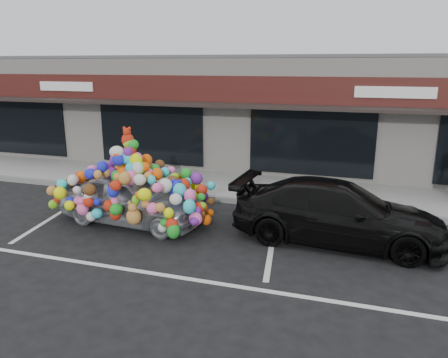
% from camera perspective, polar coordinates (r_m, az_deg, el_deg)
% --- Properties ---
extents(ground, '(90.00, 90.00, 0.00)m').
position_cam_1_polar(ground, '(11.18, -8.11, -6.35)').
color(ground, black).
rests_on(ground, ground).
extents(shop_building, '(24.00, 7.20, 4.31)m').
position_cam_1_polar(shop_building, '(18.48, 3.11, 9.10)').
color(shop_building, silver).
rests_on(shop_building, ground).
extents(sidewalk, '(26.00, 3.00, 0.15)m').
position_cam_1_polar(sidewalk, '(14.67, -1.39, -0.72)').
color(sidewalk, '#9D9C97').
rests_on(sidewalk, ground).
extents(kerb, '(26.00, 0.18, 0.16)m').
position_cam_1_polar(kerb, '(13.32, -3.49, -2.37)').
color(kerb, slate).
rests_on(kerb, ground).
extents(parking_stripe_left, '(0.73, 4.37, 0.01)m').
position_cam_1_polar(parking_stripe_left, '(12.98, -20.61, -4.13)').
color(parking_stripe_left, silver).
rests_on(parking_stripe_left, ground).
extents(parking_stripe_mid, '(0.73, 4.37, 0.01)m').
position_cam_1_polar(parking_stripe_mid, '(10.52, 6.39, -7.65)').
color(parking_stripe_mid, silver).
rests_on(parking_stripe_mid, ground).
extents(lane_line, '(14.00, 0.12, 0.01)m').
position_cam_1_polar(lane_line, '(8.53, -2.48, -13.22)').
color(lane_line, silver).
rests_on(lane_line, ground).
extents(toy_car, '(2.83, 4.28, 2.41)m').
position_cam_1_polar(toy_car, '(11.43, -11.99, -1.72)').
color(toy_car, '#B4B7C0').
rests_on(toy_car, ground).
extents(black_sedan, '(2.27, 4.94, 1.40)m').
position_cam_1_polar(black_sedan, '(10.38, 14.68, -4.27)').
color(black_sedan, black).
rests_on(black_sedan, ground).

